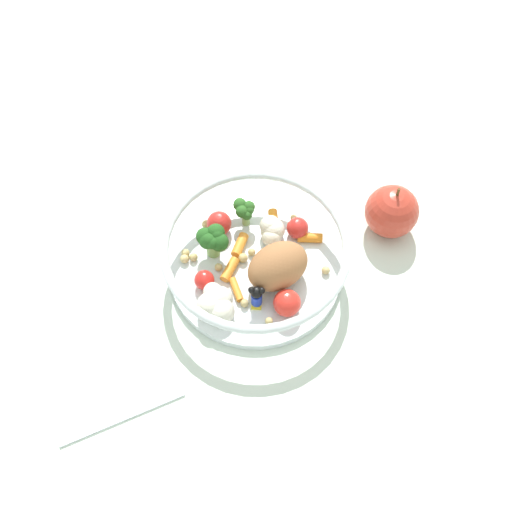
{
  "coord_description": "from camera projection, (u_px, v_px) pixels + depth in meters",
  "views": [
    {
      "loc": [
        0.38,
        -0.1,
        0.65
      ],
      "look_at": [
        0.02,
        0.0,
        0.03
      ],
      "focal_mm": 41.48,
      "sensor_mm": 36.0,
      "label": 1
    }
  ],
  "objects": [
    {
      "name": "folded_napkin",
      "position": [
        106.0,
        368.0,
        0.68
      ],
      "size": [
        0.15,
        0.16,
        0.01
      ],
      "primitive_type": "cube",
      "rotation": [
        0.0,
        0.0,
        0.14
      ],
      "color": "white",
      "rests_on": "ground_plane"
    },
    {
      "name": "loose_apple",
      "position": [
        391.0,
        209.0,
        0.76
      ],
      "size": [
        0.07,
        0.07,
        0.08
      ],
      "color": "#BC3828",
      "rests_on": "ground_plane"
    },
    {
      "name": "food_container",
      "position": [
        255.0,
        259.0,
        0.72
      ],
      "size": [
        0.23,
        0.23,
        0.07
      ],
      "color": "white",
      "rests_on": "ground_plane"
    },
    {
      "name": "ground_plane",
      "position": [
        252.0,
        259.0,
        0.76
      ],
      "size": [
        2.4,
        2.4,
        0.0
      ],
      "primitive_type": "plane",
      "color": "silver"
    }
  ]
}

